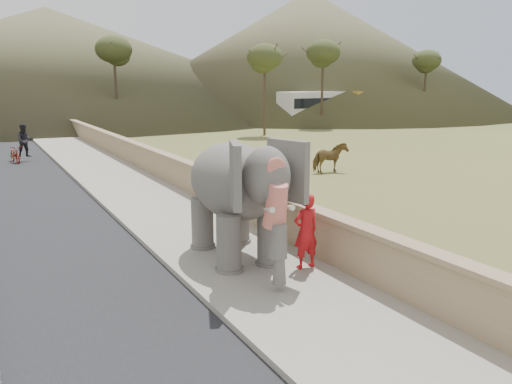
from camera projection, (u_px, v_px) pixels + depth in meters
ground at (319, 319)px, 8.49m from camera, size 160.00×160.00×0.00m
walkway at (145, 198)px, 17.00m from camera, size 3.00×120.00×0.15m
parapet at (190, 180)px, 17.68m from camera, size 0.30×120.00×1.10m
cow at (330, 158)px, 22.09m from camera, size 1.59×0.75×1.34m
distant_car at (250, 117)px, 47.49m from camera, size 4.48×2.52×1.44m
bus_white at (330, 108)px, 48.33m from camera, size 11.12×3.08×3.10m
bus_orange at (379, 106)px, 51.77m from camera, size 11.28×4.98×3.10m
hill_right at (308, 52)px, 68.25m from camera, size 56.00×56.00×16.00m
hill_far at (49, 60)px, 69.06m from camera, size 80.00×80.00×14.00m
elephant_and_man at (235, 198)px, 10.88m from camera, size 2.29×3.80×2.66m
motorcyclist at (20, 147)px, 24.97m from camera, size 1.38×1.70×1.93m
trees at (102, 84)px, 32.63m from camera, size 48.01×42.53×8.52m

